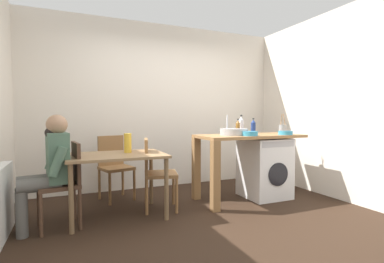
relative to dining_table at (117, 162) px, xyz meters
name	(u,v)px	position (x,y,z in m)	size (l,w,h in m)	color
ground_plane	(203,219)	(0.89, -0.48, -0.64)	(5.46, 5.46, 0.00)	black
wall_back	(159,106)	(0.89, 1.27, 0.71)	(4.60, 0.10, 2.70)	silver
wall_counter_side	(341,104)	(3.04, -0.48, 0.71)	(0.10, 3.80, 2.70)	silver
radiator	(1,203)	(-1.13, -0.18, -0.29)	(0.10, 0.80, 0.70)	white
dining_table	(117,162)	(0.00, 0.00, 0.00)	(1.10, 0.76, 0.74)	olive
chair_person_seat	(66,179)	(-0.55, -0.09, -0.14)	(0.45, 0.45, 0.90)	#4C3323
chair_opposite	(155,170)	(0.48, 0.07, -0.14)	(0.48, 0.48, 0.90)	olive
chair_spare_by_wall	(114,163)	(0.08, 0.77, -0.14)	(0.50, 0.50, 0.90)	olive
seated_person	(49,166)	(-0.71, -0.11, 0.03)	(0.53, 0.53, 1.20)	#595651
kitchen_counter	(237,146)	(1.64, 0.01, 0.12)	(1.50, 0.68, 0.92)	#9E7042
washing_machine	(264,168)	(2.11, 0.01, -0.21)	(0.60, 0.61, 0.86)	white
sink_basin	(234,132)	(1.59, 0.01, 0.32)	(0.38, 0.38, 0.09)	#9EA0A5
tap	(227,125)	(1.59, 0.19, 0.42)	(0.02, 0.02, 0.28)	#B2B2B7
bottle_tall_green	(238,127)	(1.75, 0.16, 0.38)	(0.06, 0.06, 0.22)	brown
bottle_squat_brown	(241,125)	(1.88, 0.28, 0.40)	(0.08, 0.08, 0.28)	silver
bottle_clear_small	(253,127)	(1.99, 0.12, 0.38)	(0.07, 0.07, 0.23)	navy
mixing_bowl	(250,133)	(1.71, -0.19, 0.31)	(0.22, 0.22, 0.06)	teal
utensil_crock	(283,129)	(2.48, 0.06, 0.35)	(0.11, 0.11, 0.30)	gray
colander	(285,133)	(2.30, -0.21, 0.31)	(0.20, 0.20, 0.06)	teal
vase	(128,143)	(0.15, 0.10, 0.21)	(0.09, 0.09, 0.23)	gold
scissors	(251,135)	(1.80, -0.09, 0.28)	(0.15, 0.06, 0.01)	#B2B2B7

